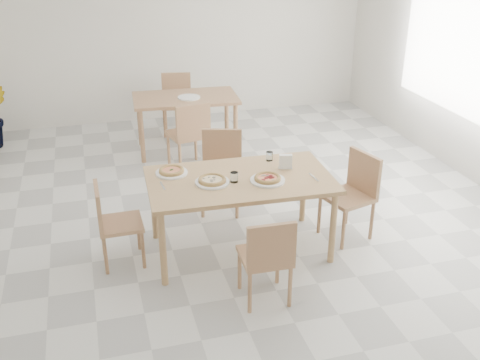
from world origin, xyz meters
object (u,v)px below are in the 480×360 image
object	(u,v)px
pizza_pepperoni	(268,178)
chair_back_n	(177,99)
chair_north	(221,165)
plate_empty	(189,97)
chair_back_s	(190,131)
chair_south	(267,255)
tumbler_a	(234,177)
pizza_mushroom	(212,180)
chair_east	(354,189)
plate_mushroom	(212,182)
main_table	(240,185)
napkin_holder	(286,162)
plate_margherita	(172,173)
chair_west	(112,219)
plate_pepperoni	(268,180)
pizza_margherita	(171,170)
second_table	(186,103)
tumbler_b	(269,156)

from	to	relation	value
pizza_pepperoni	chair_back_n	bearing A→B (deg)	93.48
chair_back_n	chair_north	bearing A→B (deg)	-77.76
plate_empty	chair_back_s	bearing A→B (deg)	-100.78
chair_south	tumbler_a	world-z (taller)	tumbler_a
pizza_mushroom	plate_empty	bearing A→B (deg)	83.50
chair_east	plate_mushroom	xyz separation A→B (m)	(-1.41, -0.01, 0.26)
main_table	napkin_holder	xyz separation A→B (m)	(0.46, 0.08, 0.14)
plate_mushroom	chair_back_n	bearing A→B (deg)	85.54
plate_margherita	tumbler_a	xyz separation A→B (m)	(0.51, -0.33, 0.04)
plate_mushroom	plate_empty	distance (m)	2.62
pizza_pepperoni	chair_back_s	world-z (taller)	chair_back_s
chair_west	chair_back_n	bearing A→B (deg)	-20.09
chair_east	main_table	bearing A→B (deg)	-106.51
plate_margherita	plate_pepperoni	distance (m)	0.89
main_table	chair_north	xyz separation A→B (m)	(0.05, 0.91, -0.18)
pizza_margherita	second_table	world-z (taller)	pizza_margherita
plate_margherita	chair_north	bearing A→B (deg)	45.68
chair_north	chair_east	distance (m)	1.44
tumbler_a	plate_empty	xyz separation A→B (m)	(0.10, 2.63, -0.04)
chair_south	plate_pepperoni	distance (m)	0.82
chair_south	plate_margherita	world-z (taller)	chair_south
tumbler_a	chair_back_s	world-z (taller)	chair_back_s
pizza_mushroom	tumbler_b	bearing A→B (deg)	28.29
plate_pepperoni	plate_empty	bearing A→B (deg)	94.01
plate_margherita	plate_pepperoni	world-z (taller)	same
chair_back_s	plate_empty	distance (m)	0.67
pizza_pepperoni	napkin_holder	distance (m)	0.32
pizza_margherita	pizza_pepperoni	xyz separation A→B (m)	(0.80, -0.39, 0.00)
chair_back_s	chair_back_n	distance (m)	1.46
second_table	plate_mushroom	bearing A→B (deg)	-91.84
chair_west	pizza_pepperoni	xyz separation A→B (m)	(1.38, -0.22, 0.33)
chair_north	plate_margherita	xyz separation A→B (m)	(-0.63, -0.64, 0.26)
chair_west	plate_empty	world-z (taller)	chair_west
tumbler_b	plate_empty	size ratio (longest dim) A/B	0.30
chair_back_s	main_table	bearing A→B (deg)	79.92
plate_pepperoni	chair_back_n	bearing A→B (deg)	93.48
chair_south	chair_north	size ratio (longest dim) A/B	0.92
chair_north	pizza_margherita	distance (m)	0.94
chair_east	chair_back_s	xyz separation A→B (m)	(-1.23, 1.98, 0.02)
napkin_holder	plate_empty	size ratio (longest dim) A/B	0.50
pizza_mushroom	pizza_margherita	bearing A→B (deg)	136.49
chair_east	plate_pepperoni	world-z (taller)	chair_east
chair_west	pizza_margherita	bearing A→B (deg)	-74.04
main_table	chair_west	bearing A→B (deg)	178.00
chair_south	pizza_margherita	distance (m)	1.29
chair_east	napkin_holder	bearing A→B (deg)	-113.71
chair_west	chair_back_n	xyz separation A→B (m)	(1.17, 3.33, 0.04)
plate_mushroom	napkin_holder	xyz separation A→B (m)	(0.73, 0.11, 0.06)
chair_east	chair_back_n	world-z (taller)	chair_east
second_table	tumbler_a	bearing A→B (deg)	-87.66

